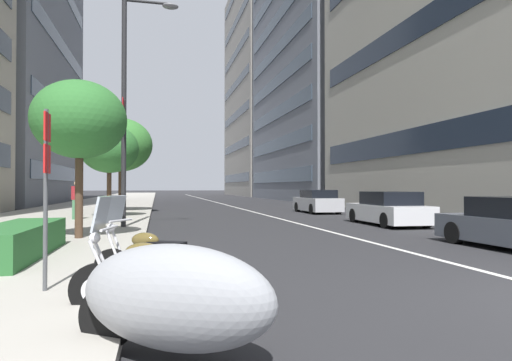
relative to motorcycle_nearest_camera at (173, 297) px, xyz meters
The scene contains 16 objects.
sidewalk_right_plaza 30.64m from the motorcycle_nearest_camera, ahead, with size 160.00×8.13×0.15m, color #A39E93.
lane_centre_stripe 35.79m from the motorcycle_nearest_camera, ahead, with size 110.00×0.16×0.01m, color silver.
motorcycle_nearest_camera is the anchor object (origin of this frame).
motorcycle_far_end_row 1.50m from the motorcycle_nearest_camera, ahead, with size 0.70×2.13×1.48m.
motorcycle_under_tarp 2.91m from the motorcycle_nearest_camera, ahead, with size 1.14×1.93×1.46m.
car_far_down_avenue 15.57m from the motorcycle_nearest_camera, 36.89° to the right, with size 4.54×2.06×1.40m.
car_following_behind 23.16m from the motorcycle_nearest_camera, 24.22° to the right, with size 4.17×1.86×1.42m.
parking_sign_by_curb 3.22m from the motorcycle_nearest_camera, 33.63° to the left, with size 0.32×0.06×2.54m.
street_lamp_with_banners 13.19m from the motorcycle_nearest_camera, ahead, with size 1.26×2.04×8.40m.
clipped_hedge_bed 6.51m from the motorcycle_nearest_camera, 27.25° to the left, with size 4.17×1.10×0.66m, color #28602D.
street_tree_mid_sidewalk 9.78m from the motorcycle_nearest_camera, 14.31° to the left, with size 2.61×2.61×4.48m.
street_tree_near_plaza_corner 18.39m from the motorcycle_nearest_camera, ahead, with size 2.78×2.78×4.50m.
street_tree_far_plaza 23.87m from the motorcycle_nearest_camera, ahead, with size 3.83×3.83×5.65m.
pedestrian_on_plaza 17.00m from the motorcycle_nearest_camera, 12.38° to the left, with size 0.34×0.45×1.72m.
office_tower_mid_left 55.03m from the motorcycle_nearest_camera, 25.21° to the right, with size 27.74×16.10×36.20m.
office_tower_near_left 81.71m from the motorcycle_nearest_camera, 16.72° to the right, with size 27.15×17.25×40.77m.
Camera 1 is at (-4.35, 6.02, 1.60)m, focal length 30.39 mm.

